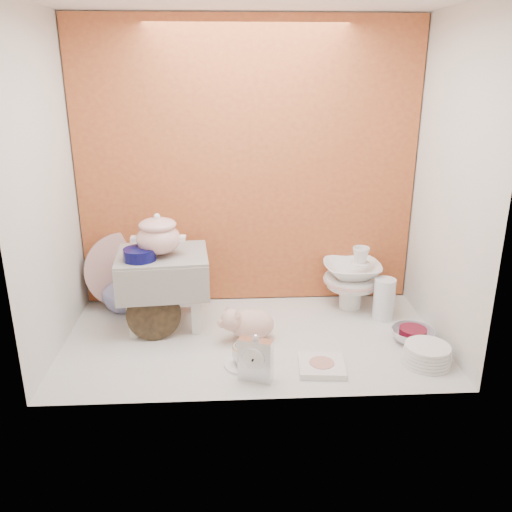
# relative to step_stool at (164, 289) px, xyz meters

# --- Properties ---
(ground) EXTENTS (1.80, 1.80, 0.00)m
(ground) POSITION_rel_step_stool_xyz_m (0.43, -0.19, -0.19)
(ground) COLOR silver
(ground) RESTS_ON ground
(niche_shell) EXTENTS (1.86, 1.03, 1.53)m
(niche_shell) POSITION_rel_step_stool_xyz_m (0.43, -0.01, 0.74)
(niche_shell) COLOR #BB632E
(niche_shell) RESTS_ON ground
(step_stool) EXTENTS (0.47, 0.41, 0.38)m
(step_stool) POSITION_rel_step_stool_xyz_m (0.00, 0.00, 0.00)
(step_stool) COLOR silver
(step_stool) RESTS_ON ground
(soup_tureen) EXTENTS (0.27, 0.27, 0.21)m
(soup_tureen) POSITION_rel_step_stool_xyz_m (-0.01, -0.02, 0.30)
(soup_tureen) COLOR white
(soup_tureen) RESTS_ON step_stool
(cobalt_bowl) EXTENTS (0.19, 0.19, 0.06)m
(cobalt_bowl) POSITION_rel_step_stool_xyz_m (-0.09, -0.09, 0.22)
(cobalt_bowl) COLOR #080943
(cobalt_bowl) RESTS_ON step_stool
(floral_platter) EXTENTS (0.41, 0.25, 0.41)m
(floral_platter) POSITION_rel_step_stool_xyz_m (-0.25, 0.25, 0.01)
(floral_platter) COLOR silver
(floral_platter) RESTS_ON ground
(blue_white_vase) EXTENTS (0.25, 0.25, 0.23)m
(blue_white_vase) POSITION_rel_step_stool_xyz_m (-0.24, 0.18, -0.07)
(blue_white_vase) COLOR silver
(blue_white_vase) RESTS_ON ground
(lacquer_tray) EXTENTS (0.26, 0.09, 0.26)m
(lacquer_tray) POSITION_rel_step_stool_xyz_m (-0.04, -0.16, -0.06)
(lacquer_tray) COLOR black
(lacquer_tray) RESTS_ON ground
(mantel_clock) EXTENTS (0.15, 0.10, 0.21)m
(mantel_clock) POSITION_rel_step_stool_xyz_m (0.43, -0.55, -0.09)
(mantel_clock) COLOR silver
(mantel_clock) RESTS_ON ground
(plush_pig) EXTENTS (0.30, 0.22, 0.16)m
(plush_pig) POSITION_rel_step_stool_xyz_m (0.43, -0.19, -0.11)
(plush_pig) COLOR #D6A796
(plush_pig) RESTS_ON ground
(teacup_saucer) EXTENTS (0.21, 0.21, 0.01)m
(teacup_saucer) POSITION_rel_step_stool_xyz_m (0.39, -0.43, -0.18)
(teacup_saucer) COLOR white
(teacup_saucer) RESTS_ON ground
(gold_rim_teacup) EXTENTS (0.12, 0.12, 0.09)m
(gold_rim_teacup) POSITION_rel_step_stool_xyz_m (0.39, -0.43, -0.13)
(gold_rim_teacup) COLOR white
(gold_rim_teacup) RESTS_ON teacup_saucer
(lattice_dish) EXTENTS (0.21, 0.21, 0.03)m
(lattice_dish) POSITION_rel_step_stool_xyz_m (0.72, -0.48, -0.18)
(lattice_dish) COLOR white
(lattice_dish) RESTS_ON ground
(dinner_plate_stack) EXTENTS (0.28, 0.28, 0.09)m
(dinner_plate_stack) POSITION_rel_step_stool_xyz_m (1.20, -0.46, -0.15)
(dinner_plate_stack) COLOR white
(dinner_plate_stack) RESTS_ON ground
(crystal_bowl) EXTENTS (0.26, 0.26, 0.06)m
(crystal_bowl) POSITION_rel_step_stool_xyz_m (1.20, -0.26, -0.16)
(crystal_bowl) COLOR silver
(crystal_bowl) RESTS_ON ground
(clear_glass_vase) EXTENTS (0.13, 0.13, 0.22)m
(clear_glass_vase) POSITION_rel_step_stool_xyz_m (1.13, 0.00, -0.08)
(clear_glass_vase) COLOR silver
(clear_glass_vase) RESTS_ON ground
(porcelain_tower) EXTENTS (0.34, 0.34, 0.35)m
(porcelain_tower) POSITION_rel_step_stool_xyz_m (0.99, 0.15, -0.02)
(porcelain_tower) COLOR white
(porcelain_tower) RESTS_ON ground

